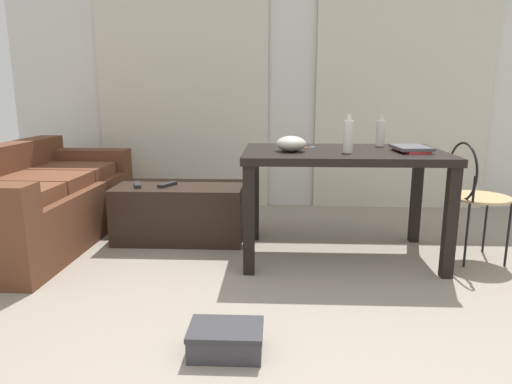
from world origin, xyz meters
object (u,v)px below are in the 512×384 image
(couch, at_px, (35,204))
(craft_table, at_px, (343,165))
(tv_remote_primary, at_px, (138,185))
(shoebox, at_px, (226,340))
(coffee_table, at_px, (181,212))
(book_stack, at_px, (411,149))
(tv_remote_secondary, at_px, (167,185))
(bowl, at_px, (291,144))
(scissors, at_px, (307,147))
(bottle_far, at_px, (381,133))
(wire_chair, at_px, (471,188))
(bottle_near, at_px, (348,136))

(couch, distance_m, craft_table, 2.32)
(tv_remote_primary, xyz_separation_m, shoebox, (0.84, -1.55, -0.38))
(coffee_table, relative_size, tv_remote_primary, 5.34)
(tv_remote_primary, bearing_deg, book_stack, -28.36)
(book_stack, height_order, tv_remote_secondary, book_stack)
(bowl, distance_m, shoebox, 1.45)
(couch, bearing_deg, scissors, -1.80)
(scissors, bearing_deg, bottle_far, 13.92)
(coffee_table, bearing_deg, bottle_far, -2.72)
(craft_table, bearing_deg, tv_remote_secondary, 167.05)
(bowl, xyz_separation_m, tv_remote_primary, (-1.15, 0.34, -0.36))
(coffee_table, distance_m, tv_remote_secondary, 0.25)
(coffee_table, bearing_deg, scissors, -11.95)
(bottle_far, relative_size, tv_remote_primary, 1.23)
(craft_table, height_order, bowl, bowl)
(scissors, bearing_deg, craft_table, -29.98)
(tv_remote_secondary, bearing_deg, coffee_table, 54.73)
(bowl, bearing_deg, craft_table, 10.88)
(wire_chair, bearing_deg, book_stack, -177.70)
(couch, relative_size, coffee_table, 1.87)
(couch, bearing_deg, bottle_far, 1.52)
(wire_chair, height_order, bowl, bowl)
(book_stack, xyz_separation_m, scissors, (-0.67, 0.18, -0.02))
(tv_remote_primary, bearing_deg, scissors, -25.28)
(craft_table, relative_size, shoebox, 4.06)
(bottle_near, height_order, bottle_far, bottle_near)
(bottle_far, height_order, shoebox, bottle_far)
(scissors, height_order, tv_remote_primary, scissors)
(wire_chair, distance_m, scissors, 1.13)
(couch, height_order, bottle_near, bottle_near)
(tv_remote_primary, bearing_deg, bottle_far, -19.21)
(craft_table, bearing_deg, couch, 175.02)
(coffee_table, height_order, tv_remote_primary, tv_remote_primary)
(scissors, distance_m, shoebox, 1.63)
(wire_chair, distance_m, bottle_far, 0.72)
(shoebox, bearing_deg, bowl, 75.48)
(bottle_near, bearing_deg, tv_remote_primary, 165.57)
(scissors, distance_m, tv_remote_secondary, 1.10)
(bowl, height_order, book_stack, bowl)
(coffee_table, distance_m, book_stack, 1.77)
(bowl, height_order, tv_remote_primary, bowl)
(craft_table, height_order, shoebox, craft_table)
(scissors, bearing_deg, coffee_table, 168.05)
(couch, distance_m, shoebox, 2.20)
(bottle_far, bearing_deg, tv_remote_primary, 179.71)
(coffee_table, relative_size, craft_table, 0.73)
(coffee_table, distance_m, craft_table, 1.32)
(craft_table, bearing_deg, tv_remote_primary, 169.60)
(bowl, bearing_deg, couch, 172.13)
(book_stack, distance_m, tv_remote_secondary, 1.78)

